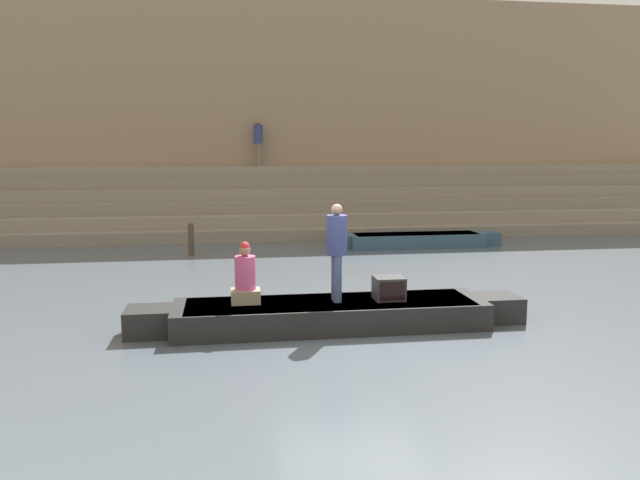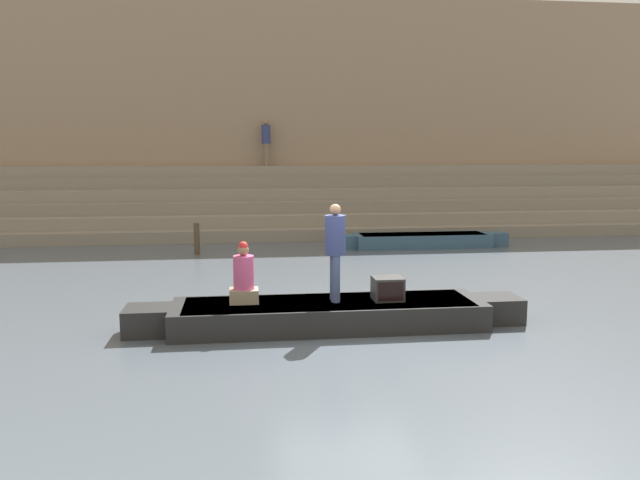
{
  "view_description": "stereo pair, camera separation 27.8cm",
  "coord_description": "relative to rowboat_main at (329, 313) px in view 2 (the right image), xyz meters",
  "views": [
    {
      "loc": [
        -2.05,
        -10.29,
        3.08
      ],
      "look_at": [
        -0.31,
        1.25,
        1.35
      ],
      "focal_mm": 35.0,
      "sensor_mm": 36.0,
      "label": 1
    },
    {
      "loc": [
        -1.77,
        -10.33,
        3.08
      ],
      "look_at": [
        -0.31,
        1.25,
        1.35
      ],
      "focal_mm": 35.0,
      "sensor_mm": 36.0,
      "label": 2
    }
  ],
  "objects": [
    {
      "name": "ground_plane",
      "position": [
        0.31,
        -0.05,
        -0.24
      ],
      "size": [
        120.0,
        120.0,
        0.0
      ],
      "primitive_type": "plane",
      "color": "#4C5660"
    },
    {
      "name": "person_rowing",
      "position": [
        -1.45,
        0.12,
        0.63
      ],
      "size": [
        0.49,
        0.39,
        1.06
      ],
      "rotation": [
        0.0,
        0.0,
        0.11
      ],
      "color": "gray",
      "rests_on": "rowboat_main"
    },
    {
      "name": "rowboat_main",
      "position": [
        0.0,
        0.0,
        0.0
      ],
      "size": [
        6.88,
        1.49,
        0.45
      ],
      "rotation": [
        0.0,
        0.0,
        0.06
      ],
      "color": "black",
      "rests_on": "ground"
    },
    {
      "name": "ghat_steps",
      "position": [
        0.31,
        12.51,
        0.63
      ],
      "size": [
        36.0,
        4.05,
        2.41
      ],
      "color": "gray",
      "rests_on": "ground"
    },
    {
      "name": "back_wall",
      "position": [
        0.31,
        14.57,
        4.15
      ],
      "size": [
        34.2,
        1.28,
        8.85
      ],
      "color": "#937A60",
      "rests_on": "ground"
    },
    {
      "name": "tv_set",
      "position": [
        1.04,
        -0.01,
        0.41
      ],
      "size": [
        0.52,
        0.47,
        0.4
      ],
      "rotation": [
        0.0,
        0.0,
        -0.11
      ],
      "color": "#2D2D2D",
      "rests_on": "rowboat_main"
    },
    {
      "name": "person_on_steps",
      "position": [
        -0.49,
        13.64,
        3.17
      ],
      "size": [
        0.34,
        0.34,
        1.74
      ],
      "rotation": [
        0.0,
        0.0,
        2.53
      ],
      "color": "#756656",
      "rests_on": "ghat_steps"
    },
    {
      "name": "mooring_post",
      "position": [
        -2.77,
        7.9,
        0.22
      ],
      "size": [
        0.17,
        0.17,
        0.92
      ],
      "primitive_type": "cylinder",
      "color": "#473828",
      "rests_on": "ground"
    },
    {
      "name": "person_standing",
      "position": [
        0.12,
        0.04,
        1.18
      ],
      "size": [
        0.35,
        0.35,
        1.69
      ],
      "rotation": [
        0.0,
        0.0,
        0.15
      ],
      "color": "#3D4C75",
      "rests_on": "rowboat_main"
    },
    {
      "name": "moored_boat_shore",
      "position": [
        4.16,
        8.42,
        -0.02
      ],
      "size": [
        5.45,
        1.05,
        0.42
      ],
      "rotation": [
        0.0,
        0.0,
        0.09
      ],
      "color": "#33516B",
      "rests_on": "ground"
    }
  ]
}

